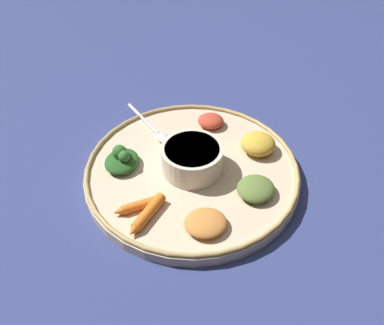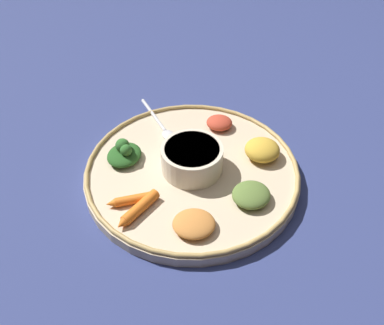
% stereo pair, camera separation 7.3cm
% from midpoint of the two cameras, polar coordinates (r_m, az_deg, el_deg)
% --- Properties ---
extents(ground_plane, '(2.40, 2.40, 0.00)m').
position_cam_midpoint_polar(ground_plane, '(0.75, -2.77, -2.08)').
color(ground_plane, navy).
extents(platter, '(0.38, 0.38, 0.02)m').
position_cam_midpoint_polar(platter, '(0.75, -2.79, -1.53)').
color(platter, '#C6B293').
rests_on(platter, ground_plane).
extents(platter_rim, '(0.38, 0.38, 0.01)m').
position_cam_midpoint_polar(platter_rim, '(0.74, -2.83, -0.81)').
color(platter_rim, tan).
rests_on(platter_rim, platter).
extents(center_bowl, '(0.11, 0.11, 0.05)m').
position_cam_midpoint_polar(center_bowl, '(0.72, -2.89, 0.50)').
color(center_bowl, beige).
rests_on(center_bowl, platter).
extents(spoon, '(0.13, 0.10, 0.01)m').
position_cam_midpoint_polar(spoon, '(0.82, -7.82, 4.48)').
color(spoon, silver).
rests_on(spoon, platter).
extents(greens_pile, '(0.07, 0.07, 0.04)m').
position_cam_midpoint_polar(greens_pile, '(0.75, -12.40, 0.29)').
color(greens_pile, '#23511E').
rests_on(greens_pile, platter).
extents(carrot_near_spoon, '(0.06, 0.06, 0.02)m').
position_cam_midpoint_polar(carrot_near_spoon, '(0.68, -10.81, -6.10)').
color(carrot_near_spoon, orange).
rests_on(carrot_near_spoon, platter).
extents(carrot_outer, '(0.03, 0.09, 0.02)m').
position_cam_midpoint_polar(carrot_outer, '(0.66, -9.41, -7.23)').
color(carrot_outer, orange).
rests_on(carrot_outer, platter).
extents(mound_lentil_yellow, '(0.09, 0.09, 0.03)m').
position_cam_midpoint_polar(mound_lentil_yellow, '(0.77, 6.41, 2.47)').
color(mound_lentil_yellow, gold).
rests_on(mound_lentil_yellow, platter).
extents(mound_berbere_red, '(0.06, 0.06, 0.02)m').
position_cam_midpoint_polar(mound_berbere_red, '(0.83, 0.07, 5.65)').
color(mound_berbere_red, '#B73D28').
rests_on(mound_berbere_red, platter).
extents(mound_squash, '(0.09, 0.09, 0.02)m').
position_cam_midpoint_polar(mound_squash, '(0.64, -1.38, -8.48)').
color(mound_squash, '#C67A38').
rests_on(mound_squash, platter).
extents(mound_collards, '(0.08, 0.09, 0.02)m').
position_cam_midpoint_polar(mound_collards, '(0.69, 5.81, -3.74)').
color(mound_collards, '#567033').
rests_on(mound_collards, platter).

